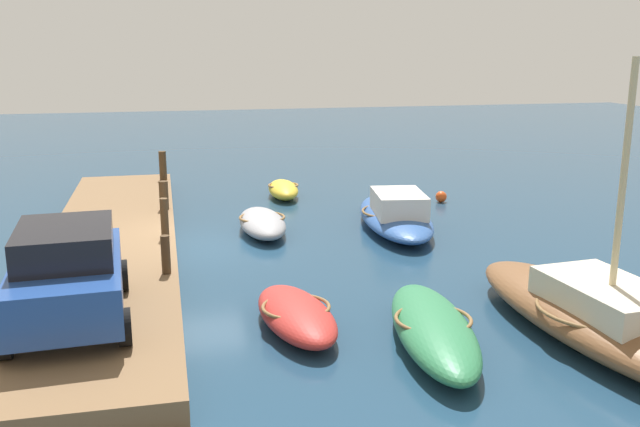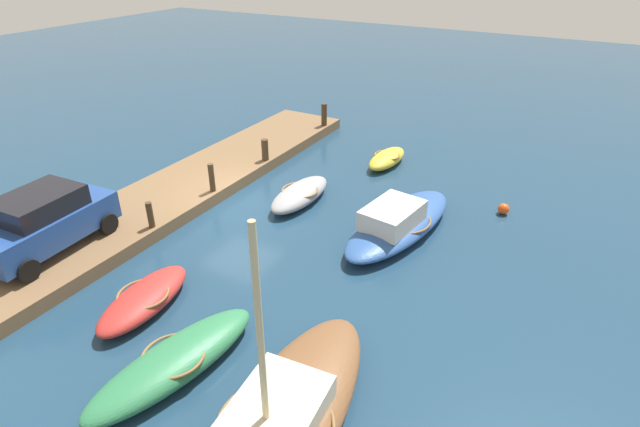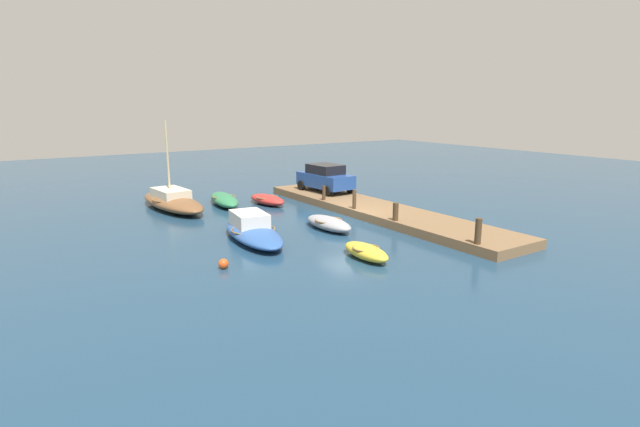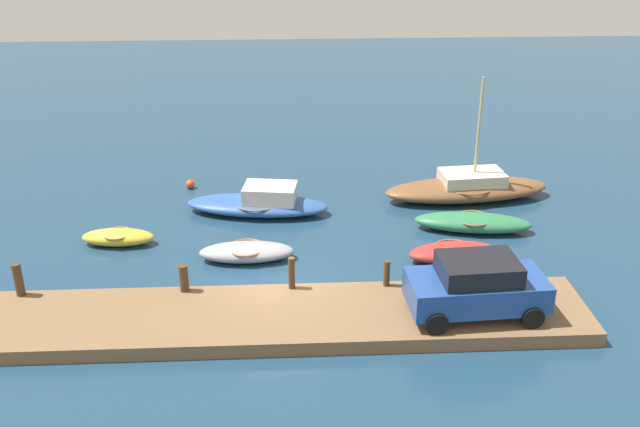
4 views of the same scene
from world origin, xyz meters
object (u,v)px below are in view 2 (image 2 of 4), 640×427
Objects in this scene: rowboat_grey at (300,194)px; motorboat_blue at (398,222)px; mooring_post_west at (324,115)px; mooring_post_east at (150,215)px; rowboat_red at (144,299)px; dinghy_yellow at (387,158)px; parked_car at (43,221)px; marker_buoy at (503,209)px; rowboat_green at (174,361)px; mooring_post_mid_west at (265,150)px; mooring_post_mid_east at (212,177)px.

motorboat_blue is (0.36, 3.95, 0.13)m from rowboat_grey.
mooring_post_east is at bearing 0.00° from mooring_post_west.
rowboat_red is 1.21× the size of dinghy_yellow.
mooring_post_east is 2.95m from parked_car.
mooring_post_west reaches higher than dinghy_yellow.
marker_buoy is (-7.20, 9.42, -0.68)m from mooring_post_east.
mooring_post_east is (-3.93, -4.66, 0.53)m from rowboat_green.
mooring_post_east is 0.21× the size of parked_car.
rowboat_red is (7.15, -0.37, -0.01)m from rowboat_grey.
mooring_post_east is at bearing -21.02° from dinghy_yellow.
motorboat_blue is at bearing 175.45° from rowboat_green.
marker_buoy is (-11.13, 4.76, -0.14)m from rowboat_green.
rowboat_red reaches higher than marker_buoy.
mooring_post_east is 2.21× the size of marker_buoy.
mooring_post_mid_west is 6.28m from mooring_post_east.
rowboat_grey reaches higher than marker_buoy.
dinghy_yellow is 6.89× the size of marker_buoy.
mooring_post_mid_west is 0.22× the size of parked_car.
mooring_post_mid_west is (2.92, -4.18, 0.58)m from dinghy_yellow.
dinghy_yellow is at bearing 146.14° from mooring_post_mid_east.
rowboat_grey is at bearing -157.59° from rowboat_green.
parked_car is (13.62, -1.71, 0.37)m from mooring_post_west.
parked_car is (6.50, -8.41, 0.91)m from motorboat_blue.
rowboat_red is 6.14m from mooring_post_mid_east.
mooring_post_mid_west reaches higher than mooring_post_east.
rowboat_grey is at bearing 119.09° from mooring_post_mid_east.
mooring_post_mid_east is (-5.62, -2.38, 0.66)m from rowboat_red.
motorboat_blue is at bearing 124.15° from parked_car.
mooring_post_mid_east is at bearing 0.00° from mooring_post_west.
rowboat_red is (6.79, -4.32, -0.14)m from motorboat_blue.
marker_buoy is (4.06, 9.42, -0.78)m from mooring_post_west.
motorboat_blue is 4.11m from marker_buoy.
dinghy_yellow is 2.49× the size of mooring_post_west.
mooring_post_west reaches higher than rowboat_green.
rowboat_grey is 1.01× the size of rowboat_red.
motorboat_blue is 5.66m from dinghy_yellow.
mooring_post_west is 10.29m from marker_buoy.
rowboat_red is at bearing -24.35° from motorboat_blue.
mooring_post_mid_west is (-2.14, -6.70, 0.44)m from motorboat_blue.
rowboat_grey is 3.33m from mooring_post_mid_west.
mooring_post_east is (4.14, -6.70, 0.43)m from motorboat_blue.
parked_car is 14.72m from marker_buoy.
mooring_post_west reaches higher than motorboat_blue.
mooring_post_east is 11.88m from marker_buoy.
rowboat_grey is at bearing -13.50° from dinghy_yellow.
mooring_post_east reaches higher than marker_buoy.
marker_buoy is at bearing 114.23° from mooring_post_mid_east.
mooring_post_east is at bearing -144.29° from rowboat_red.
mooring_post_mid_east reaches higher than marker_buoy.
mooring_post_mid_west is at bearing 180.00° from mooring_post_east.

